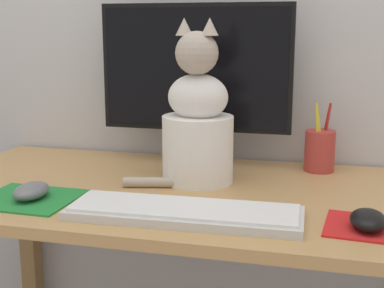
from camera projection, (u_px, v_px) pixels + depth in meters
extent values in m
cube|color=tan|center=(191.00, 194.00, 1.27)|extent=(1.31, 0.65, 0.02)
cube|color=olive|center=(32.00, 261.00, 1.77)|extent=(0.05, 0.05, 0.71)
cylinder|color=black|center=(195.00, 163.00, 1.50)|extent=(0.17, 0.17, 0.01)
cylinder|color=black|center=(195.00, 146.00, 1.49)|extent=(0.04, 0.04, 0.09)
cube|color=black|center=(195.00, 68.00, 1.44)|extent=(0.52, 0.02, 0.34)
cube|color=black|center=(194.00, 68.00, 1.43)|extent=(0.50, 0.00, 0.32)
cube|color=silver|center=(184.00, 213.00, 1.08)|extent=(0.48, 0.16, 0.02)
cube|color=white|center=(184.00, 208.00, 1.07)|extent=(0.46, 0.14, 0.01)
cube|color=#238438|center=(28.00, 198.00, 1.19)|extent=(0.22, 0.19, 0.00)
cube|color=red|center=(371.00, 228.00, 1.02)|extent=(0.19, 0.17, 0.00)
ellipsoid|color=slate|center=(31.00, 191.00, 1.18)|extent=(0.07, 0.10, 0.04)
ellipsoid|color=black|center=(368.00, 220.00, 1.01)|extent=(0.07, 0.10, 0.03)
cylinder|color=white|center=(198.00, 149.00, 1.32)|extent=(0.20, 0.20, 0.16)
ellipsoid|color=white|center=(199.00, 97.00, 1.29)|extent=(0.16, 0.14, 0.11)
sphere|color=#B2A393|center=(197.00, 53.00, 1.26)|extent=(0.12, 0.12, 0.10)
cone|color=#B2A393|center=(184.00, 27.00, 1.26)|extent=(0.05, 0.05, 0.04)
cone|color=#B2A393|center=(210.00, 27.00, 1.23)|extent=(0.05, 0.05, 0.04)
cylinder|color=#B2A393|center=(170.00, 182.00, 1.28)|extent=(0.23, 0.07, 0.02)
cylinder|color=#B23833|center=(320.00, 151.00, 1.42)|extent=(0.08, 0.08, 0.11)
cylinder|color=yellow|center=(317.00, 130.00, 1.40)|extent=(0.02, 0.01, 0.14)
cylinder|color=red|center=(325.00, 128.00, 1.42)|extent=(0.03, 0.02, 0.14)
cylinder|color=yellow|center=(319.00, 130.00, 1.40)|extent=(0.03, 0.02, 0.14)
cylinder|color=red|center=(326.00, 129.00, 1.42)|extent=(0.02, 0.03, 0.14)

